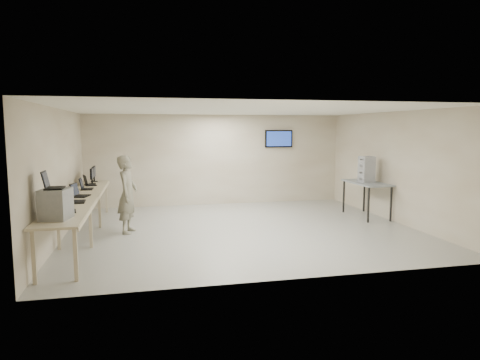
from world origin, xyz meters
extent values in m
cube|color=#A7A593|center=(0.00, 0.00, 0.00)|extent=(8.00, 7.00, 0.01)
cube|color=white|center=(0.00, 0.00, 2.80)|extent=(8.00, 7.00, 0.01)
cube|color=beige|center=(0.00, 3.50, 1.40)|extent=(8.00, 0.01, 2.80)
cube|color=beige|center=(0.00, -3.50, 1.40)|extent=(8.00, 0.01, 2.80)
cube|color=beige|center=(-4.00, 0.00, 1.40)|extent=(0.01, 7.00, 2.80)
cube|color=beige|center=(4.00, 0.00, 1.40)|extent=(0.01, 7.00, 2.80)
cube|color=black|center=(2.00, 3.48, 2.05)|extent=(0.15, 0.04, 0.15)
cube|color=black|center=(2.00, 3.44, 2.05)|extent=(0.90, 0.06, 0.55)
cube|color=navy|center=(2.00, 3.40, 2.05)|extent=(0.82, 0.01, 0.47)
cube|color=tan|center=(-3.60, 0.00, 0.88)|extent=(0.75, 6.00, 0.04)
cube|color=#C1B191|center=(-3.23, 0.00, 0.85)|extent=(0.02, 6.00, 0.06)
cube|color=#C1B191|center=(-3.90, -2.85, 0.43)|extent=(0.06, 0.06, 0.86)
cube|color=#C1B191|center=(-3.30, -2.85, 0.43)|extent=(0.06, 0.06, 0.86)
cube|color=#C1B191|center=(-3.90, -0.90, 0.43)|extent=(0.06, 0.06, 0.86)
cube|color=#C1B191|center=(-3.30, -0.90, 0.43)|extent=(0.06, 0.06, 0.86)
cube|color=#C1B191|center=(-3.90, 0.90, 0.43)|extent=(0.06, 0.06, 0.86)
cube|color=#C1B191|center=(-3.30, 0.90, 0.43)|extent=(0.06, 0.06, 0.86)
cube|color=#C1B191|center=(-3.90, 2.85, 0.43)|extent=(0.06, 0.06, 0.86)
cube|color=#C1B191|center=(-3.30, 2.85, 0.43)|extent=(0.06, 0.06, 0.86)
cube|color=slate|center=(-3.65, -2.33, 1.15)|extent=(0.51, 0.55, 0.50)
cube|color=black|center=(-3.65, -2.33, 1.41)|extent=(0.28, 0.38, 0.02)
cube|color=black|center=(-3.79, -2.33, 1.56)|extent=(0.07, 0.36, 0.27)
cube|color=black|center=(-3.77, -2.33, 1.56)|extent=(0.05, 0.31, 0.23)
cube|color=black|center=(-3.56, -1.74, 0.91)|extent=(0.30, 0.38, 0.02)
cube|color=black|center=(-3.68, -1.74, 1.04)|extent=(0.11, 0.33, 0.24)
cube|color=black|center=(-3.67, -1.74, 1.04)|extent=(0.09, 0.29, 0.20)
cube|color=black|center=(-3.55, -0.73, 0.91)|extent=(0.30, 0.41, 0.02)
cube|color=black|center=(-3.70, -0.73, 1.07)|extent=(0.09, 0.38, 0.28)
cube|color=black|center=(-3.68, -0.73, 1.07)|extent=(0.07, 0.33, 0.24)
cube|color=black|center=(-3.57, 0.03, 0.91)|extent=(0.36, 0.44, 0.02)
cube|color=black|center=(-3.71, 0.03, 1.06)|extent=(0.16, 0.37, 0.28)
cube|color=black|center=(-3.70, 0.03, 1.06)|extent=(0.13, 0.32, 0.23)
cube|color=black|center=(-3.59, 1.16, 0.91)|extent=(0.26, 0.36, 0.02)
cube|color=black|center=(-3.73, 1.16, 1.05)|extent=(0.07, 0.34, 0.26)
cube|color=black|center=(-3.71, 1.16, 1.05)|extent=(0.05, 0.30, 0.22)
cube|color=black|center=(-3.60, 1.94, 0.91)|extent=(0.35, 0.41, 0.02)
cube|color=black|center=(-3.73, 1.94, 1.05)|extent=(0.17, 0.34, 0.25)
cube|color=black|center=(-3.72, 1.94, 1.05)|extent=(0.14, 0.29, 0.21)
cylinder|color=black|center=(-3.60, 2.25, 0.91)|extent=(0.19, 0.19, 0.01)
cube|color=black|center=(-3.60, 2.25, 0.99)|extent=(0.04, 0.03, 0.15)
cube|color=black|center=(-3.60, 2.25, 1.18)|extent=(0.05, 0.43, 0.28)
cube|color=black|center=(-3.57, 2.25, 1.18)|extent=(0.00, 0.39, 0.24)
cylinder|color=black|center=(-3.60, 2.75, 0.91)|extent=(0.19, 0.19, 0.01)
cube|color=black|center=(-3.60, 2.75, 0.99)|extent=(0.04, 0.03, 0.15)
cube|color=black|center=(-3.60, 2.75, 1.18)|extent=(0.05, 0.43, 0.29)
cube|color=black|center=(-3.57, 2.75, 1.18)|extent=(0.00, 0.39, 0.25)
imported|color=gray|center=(-2.61, 0.23, 0.89)|extent=(0.57, 0.73, 1.77)
cube|color=gray|center=(3.60, 0.67, 0.92)|extent=(0.73, 1.57, 0.04)
cube|color=black|center=(3.28, -0.01, 0.45)|extent=(0.04, 0.04, 0.90)
cube|color=black|center=(3.28, 1.36, 0.45)|extent=(0.04, 0.04, 0.90)
cube|color=black|center=(3.92, -0.01, 0.45)|extent=(0.04, 0.04, 0.90)
cube|color=black|center=(3.92, 1.36, 0.45)|extent=(0.04, 0.04, 0.90)
cube|color=#A3A7AF|center=(3.58, 0.67, 1.03)|extent=(0.33, 0.37, 0.17)
cube|color=#A3A7AF|center=(3.58, 0.67, 1.20)|extent=(0.33, 0.37, 0.17)
cube|color=#A3A7AF|center=(3.58, 0.67, 1.38)|extent=(0.33, 0.37, 0.17)
cube|color=#A3A7AF|center=(3.58, 0.67, 1.55)|extent=(0.33, 0.37, 0.17)
camera|label=1|loc=(-2.22, -9.69, 2.37)|focal=32.00mm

